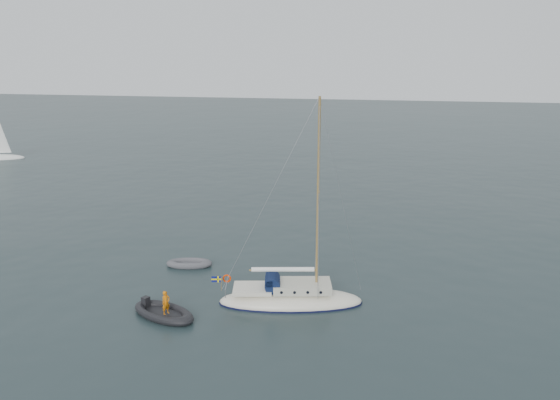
# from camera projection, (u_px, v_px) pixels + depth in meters

# --- Properties ---
(ground) EXTENTS (300.00, 300.00, 0.00)m
(ground) POSITION_uv_depth(u_px,v_px,m) (293.00, 290.00, 31.90)
(ground) COLOR black
(ground) RESTS_ON ground
(sailboat) EXTENTS (8.31, 2.49, 11.83)m
(sailboat) POSITION_uv_depth(u_px,v_px,m) (291.00, 288.00, 29.93)
(sailboat) COLOR white
(sailboat) RESTS_ON ground
(dinghy) EXTENTS (2.98, 1.34, 0.43)m
(dinghy) POSITION_uv_depth(u_px,v_px,m) (189.00, 263.00, 35.48)
(dinghy) COLOR #56555A
(dinghy) RESTS_ON ground
(rib) EXTENTS (3.91, 1.78, 1.48)m
(rib) POSITION_uv_depth(u_px,v_px,m) (163.00, 312.00, 28.61)
(rib) COLOR black
(rib) RESTS_ON ground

